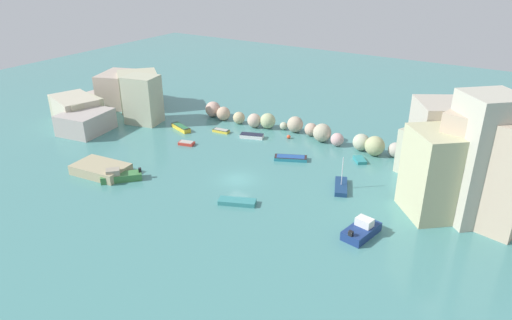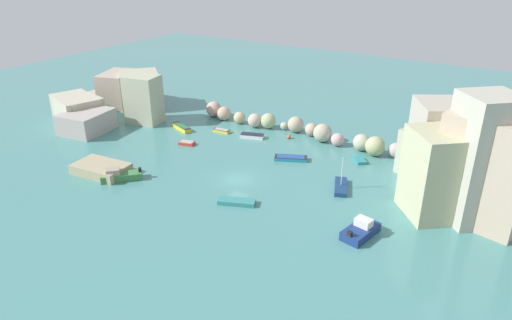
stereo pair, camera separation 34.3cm
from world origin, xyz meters
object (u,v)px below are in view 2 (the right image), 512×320
object	(u,v)px
moored_boat_4	(187,143)
moored_boat_3	(120,176)
moored_boat_8	(237,202)
moored_boat_2	(291,158)
moored_boat_9	(222,131)
stone_dock	(101,169)
moored_boat_6	(361,230)
moored_boat_7	(360,160)
moored_boat_1	(182,127)
moored_boat_5	(252,136)
moored_boat_0	(341,187)
channel_buoy	(289,137)

from	to	relation	value
moored_boat_4	moored_boat_3	bearing A→B (deg)	-102.73
moored_boat_4	moored_boat_8	world-z (taller)	moored_boat_8
moored_boat_8	moored_boat_3	bearing A→B (deg)	-11.96
moored_boat_2	moored_boat_9	distance (m)	14.65
stone_dock	moored_boat_2	world-z (taller)	stone_dock
moored_boat_3	moored_boat_6	world-z (taller)	moored_boat_6
moored_boat_4	moored_boat_7	xyz separation A→B (m)	(23.81, 7.91, -0.02)
stone_dock	moored_boat_9	world-z (taller)	stone_dock
moored_boat_1	moored_boat_3	distance (m)	18.43
stone_dock	moored_boat_9	xyz separation A→B (m)	(4.44, 20.11, -0.37)
moored_boat_1	moored_boat_8	bearing A→B (deg)	-15.29
moored_boat_5	moored_boat_2	bearing A→B (deg)	136.59
moored_boat_2	moored_boat_8	size ratio (longest dim) A/B	1.05
moored_boat_6	moored_boat_0	bearing A→B (deg)	45.68
moored_boat_1	moored_boat_3	bearing A→B (deg)	-53.60
moored_boat_6	moored_boat_7	distance (m)	18.13
moored_boat_4	moored_boat_5	size ratio (longest dim) A/B	0.66
moored_boat_7	channel_buoy	bearing A→B (deg)	40.79
stone_dock	moored_boat_1	xyz separation A→B (m)	(-1.65, 17.62, -0.25)
moored_boat_2	moored_boat_5	bearing A→B (deg)	-49.35
moored_boat_2	moored_boat_7	bearing A→B (deg)	-176.09
moored_boat_3	stone_dock	bearing A→B (deg)	-47.43
moored_boat_0	stone_dock	bearing A→B (deg)	92.22
moored_boat_2	moored_boat_3	xyz separation A→B (m)	(-15.13, -16.72, 0.31)
stone_dock	moored_boat_8	bearing A→B (deg)	8.43
moored_boat_4	moored_boat_6	bearing A→B (deg)	-31.22
moored_boat_6	moored_boat_8	distance (m)	14.29
moored_boat_1	moored_boat_3	xyz separation A→B (m)	(5.19, -17.68, 0.22)
stone_dock	moored_boat_5	xyz separation A→B (m)	(9.82, 20.68, -0.32)
moored_boat_9	moored_boat_7	bearing A→B (deg)	176.80
moored_boat_4	stone_dock	bearing A→B (deg)	-117.78
stone_dock	moored_boat_6	world-z (taller)	moored_boat_6
moored_boat_3	moored_boat_5	world-z (taller)	moored_boat_3
stone_dock	moored_boat_2	size ratio (longest dim) A/B	1.49
stone_dock	moored_boat_4	world-z (taller)	stone_dock
moored_boat_3	moored_boat_0	bearing A→B (deg)	160.95
moored_boat_4	moored_boat_9	world-z (taller)	moored_boat_4
moored_boat_3	moored_boat_9	xyz separation A→B (m)	(0.89, 20.17, -0.34)
channel_buoy	moored_boat_9	size ratio (longest dim) A/B	0.22
moored_boat_0	moored_boat_4	distance (m)	24.69
stone_dock	moored_boat_8	size ratio (longest dim) A/B	1.56
moored_boat_1	moored_boat_7	distance (m)	28.77
moored_boat_4	moored_boat_9	size ratio (longest dim) A/B	0.91
channel_buoy	moored_boat_4	distance (m)	15.42
moored_boat_2	moored_boat_8	distance (m)	13.82
stone_dock	moored_boat_0	bearing A→B (deg)	24.28
moored_boat_6	moored_boat_9	xyz separation A→B (m)	(-28.97, 15.84, -0.36)
moored_boat_0	moored_boat_6	xyz separation A→B (m)	(5.64, -8.25, 0.32)
channel_buoy	moored_boat_5	size ratio (longest dim) A/B	0.16
moored_boat_8	moored_boat_9	size ratio (longest dim) A/B	1.62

